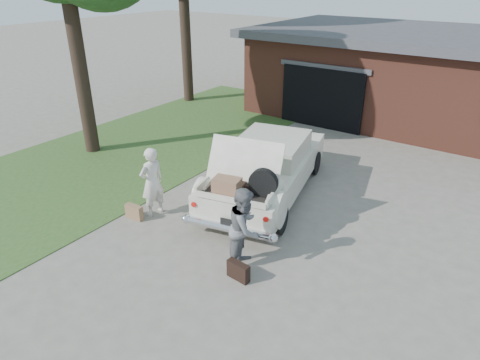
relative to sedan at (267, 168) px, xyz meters
The scene contains 8 objects.
ground 2.31m from the sedan, 83.19° to the right, with size 90.00×90.00×0.00m, color gray.
grass_strip 5.36m from the sedan, behind, with size 6.00×16.00×0.02m, color #2D4C1E.
house 9.44m from the sedan, 82.41° to the left, with size 12.80×7.80×3.30m.
sedan is the anchor object (origin of this frame).
woman_left 2.95m from the sedan, 124.21° to the right, with size 0.63×0.41×1.72m, color silver.
woman_right 3.09m from the sedan, 65.91° to the right, with size 0.83×0.64×1.70m, color slate.
suitcase_left 3.49m from the sedan, 123.23° to the right, with size 0.46×0.15×0.35m, color #9C734F.
suitcase_right 3.62m from the sedan, 66.48° to the right, with size 0.47×0.15×0.37m, color black.
Camera 1 is at (4.97, -6.45, 5.31)m, focal length 32.00 mm.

